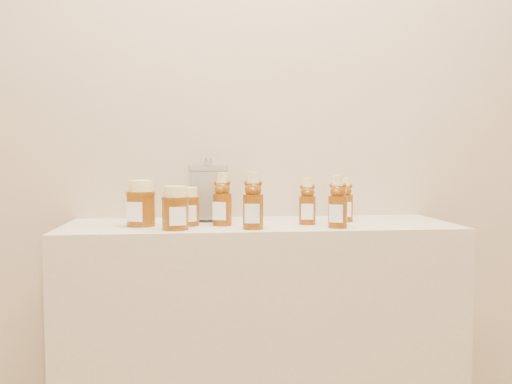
{
  "coord_description": "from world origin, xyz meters",
  "views": [
    {
      "loc": [
        -0.2,
        -0.12,
        1.1
      ],
      "look_at": [
        -0.02,
        1.52,
        1.0
      ],
      "focal_mm": 38.0,
      "sensor_mm": 36.0,
      "label": 1
    }
  ],
  "objects_px": {
    "honey_jar_left": "(141,203)",
    "display_table": "(260,364)",
    "bear_bottle_front_left": "(253,197)",
    "bear_bottle_back_left": "(222,196)",
    "glass_canister": "(208,190)"
  },
  "relations": [
    {
      "from": "bear_bottle_front_left",
      "to": "honey_jar_left",
      "type": "bearing_deg",
      "value": 174.14
    },
    {
      "from": "bear_bottle_front_left",
      "to": "honey_jar_left",
      "type": "distance_m",
      "value": 0.34
    },
    {
      "from": "honey_jar_left",
      "to": "display_table",
      "type": "bearing_deg",
      "value": 26.2
    },
    {
      "from": "display_table",
      "to": "glass_canister",
      "type": "distance_m",
      "value": 0.58
    },
    {
      "from": "display_table",
      "to": "bear_bottle_back_left",
      "type": "distance_m",
      "value": 0.55
    },
    {
      "from": "bear_bottle_back_left",
      "to": "bear_bottle_front_left",
      "type": "bearing_deg",
      "value": -27.04
    },
    {
      "from": "bear_bottle_front_left",
      "to": "honey_jar_left",
      "type": "height_order",
      "value": "bear_bottle_front_left"
    },
    {
      "from": "display_table",
      "to": "bear_bottle_front_left",
      "type": "bearing_deg",
      "value": -105.09
    },
    {
      "from": "bear_bottle_back_left",
      "to": "glass_canister",
      "type": "bearing_deg",
      "value": 126.94
    },
    {
      "from": "bear_bottle_back_left",
      "to": "honey_jar_left",
      "type": "bearing_deg",
      "value": -161.6
    },
    {
      "from": "honey_jar_left",
      "to": "glass_canister",
      "type": "height_order",
      "value": "glass_canister"
    },
    {
      "from": "display_table",
      "to": "bear_bottle_front_left",
      "type": "relative_size",
      "value": 6.48
    },
    {
      "from": "bear_bottle_back_left",
      "to": "honey_jar_left",
      "type": "height_order",
      "value": "bear_bottle_back_left"
    },
    {
      "from": "display_table",
      "to": "honey_jar_left",
      "type": "bearing_deg",
      "value": -175.55
    },
    {
      "from": "display_table",
      "to": "bear_bottle_front_left",
      "type": "distance_m",
      "value": 0.56
    }
  ]
}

